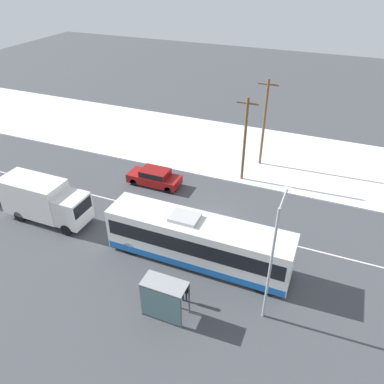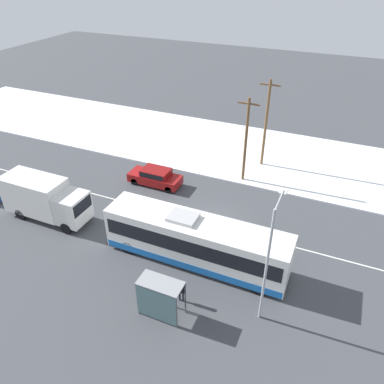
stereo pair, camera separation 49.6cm
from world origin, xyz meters
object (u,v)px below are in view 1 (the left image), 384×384
city_bus (198,241)px  pedestrian_at_stop (185,289)px  sedan_car (155,177)px  utility_pole_roadside (245,139)px  streetlamp (274,248)px  utility_pole_snowlot (264,122)px  box_truck (44,199)px  bus_shelter (163,296)px

city_bus → pedestrian_at_stop: bearing=-80.9°
sedan_car → utility_pole_roadside: (6.75, 3.71, 3.14)m
city_bus → streetlamp: 6.29m
sedan_car → utility_pole_snowlot: size_ratio=0.56×
sedan_car → streetlamp: 15.88m
sedan_car → streetlamp: size_ratio=0.62×
city_bus → utility_pole_snowlot: 14.75m
box_truck → bus_shelter: (12.12, -4.82, -0.12)m
box_truck → streetlamp: 17.59m
sedan_car → utility_pole_snowlot: (7.55, 7.13, 3.46)m
city_bus → utility_pole_roadside: (-0.21, 11.09, 2.30)m
city_bus → bus_shelter: size_ratio=4.86×
city_bus → pedestrian_at_stop: size_ratio=7.57×
sedan_car → utility_pole_roadside: bearing=-151.2°
city_bus → box_truck: city_bus is taller
box_truck → pedestrian_at_stop: (12.75, -3.32, -0.81)m
sedan_car → bus_shelter: bearing=119.2°
bus_shelter → box_truck: bearing=158.3°
box_truck → streetlamp: size_ratio=0.90×
bus_shelter → streetlamp: bearing=27.2°
pedestrian_at_stop → utility_pole_snowlot: bearing=89.8°
box_truck → utility_pole_snowlot: utility_pole_snowlot is taller
streetlamp → utility_pole_snowlot: utility_pole_snowlot is taller
utility_pole_snowlot → bus_shelter: bearing=-92.0°
bus_shelter → streetlamp: (5.10, 2.61, 2.98)m
box_truck → city_bus: bearing=0.5°
box_truck → utility_pole_roadside: size_ratio=0.89×
city_bus → utility_pole_roadside: 11.33m
pedestrian_at_stop → bus_shelter: (-0.62, -1.50, 0.69)m
utility_pole_roadside → utility_pole_snowlot: (0.80, 3.42, 0.32)m
utility_pole_roadside → sedan_car: bearing=-151.2°
utility_pole_roadside → utility_pole_snowlot: utility_pole_snowlot is taller
box_truck → sedan_car: bearing=55.0°
city_bus → utility_pole_roadside: utility_pole_roadside is taller
city_bus → sedan_car: bearing=133.3°
streetlamp → utility_pole_snowlot: bearing=104.7°
bus_shelter → city_bus: bearing=89.1°
utility_pole_snowlot → city_bus: bearing=-92.4°
bus_shelter → utility_pole_snowlot: utility_pole_snowlot is taller
utility_pole_snowlot → sedan_car: bearing=-136.7°
city_bus → bus_shelter: (-0.07, -4.94, 0.01)m
streetlamp → pedestrian_at_stop: bearing=-166.0°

